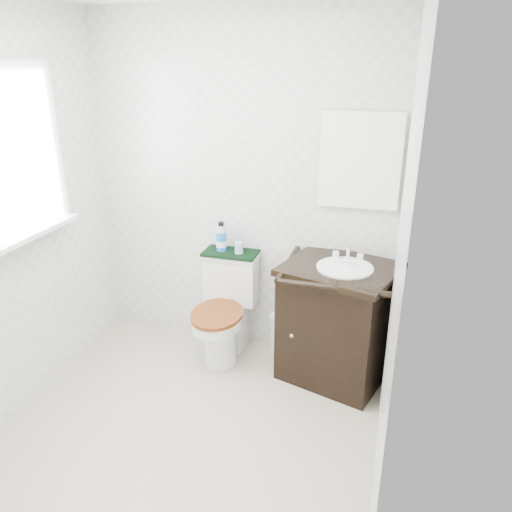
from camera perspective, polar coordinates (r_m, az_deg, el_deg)
The scene contains 12 objects.
floor at distance 3.13m, azimuth -8.67°, elevation -20.00°, with size 2.40×2.40×0.00m, color #ADA58B.
wall_back at distance 3.56m, azimuth -1.71°, elevation 7.62°, with size 2.40×2.40×0.00m, color silver.
wall_right at distance 2.26m, azimuth 15.74°, elevation -1.81°, with size 2.40×2.40×0.00m, color silver.
window at distance 3.21m, azimuth -26.30°, elevation 10.23°, with size 0.02×0.70×0.90m, color white.
mirror at distance 3.33m, azimuth 11.81°, elevation 10.57°, with size 0.50×0.02×0.60m, color silver.
toilet at distance 3.69m, azimuth -3.41°, elevation -6.41°, with size 0.40×0.62×0.74m.
vanity at distance 3.42m, azimuth 9.27°, elevation -7.16°, with size 0.83×0.77×0.92m.
trash_bin at distance 3.78m, azimuth 3.58°, elevation -8.68°, with size 0.25×0.22×0.31m.
towel at distance 3.62m, azimuth -2.93°, elevation 0.36°, with size 0.39×0.22×0.02m, color black.
mouthwash_bottle at distance 3.61m, azimuth -3.99°, elevation 2.13°, with size 0.07×0.07×0.22m.
cup at distance 3.57m, azimuth -1.96°, elevation 0.98°, with size 0.07×0.07×0.08m, color #82A9D5.
soap_bar at distance 3.37m, azimuth 9.66°, elevation -0.19°, with size 0.06×0.04×0.02m, color #19707B.
Camera 1 is at (1.07, -2.08, 2.07)m, focal length 35.00 mm.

